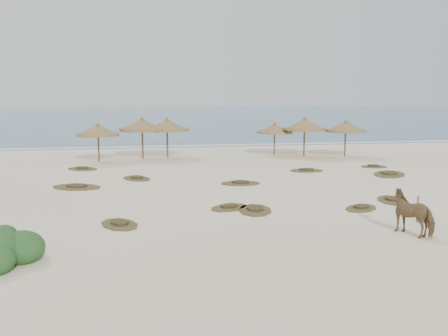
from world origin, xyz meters
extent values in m
plane|color=beige|center=(0.00, 0.00, 0.00)|extent=(160.00, 160.00, 0.00)
cube|color=#2A527F|center=(0.00, 75.00, 0.00)|extent=(200.00, 100.00, 0.01)
cube|color=white|center=(0.00, 26.00, 0.00)|extent=(70.00, 0.60, 0.01)
cylinder|color=brown|center=(-6.79, 17.42, 1.04)|extent=(0.12, 0.12, 2.08)
cylinder|color=olive|center=(-6.79, 17.42, 1.90)|extent=(3.19, 3.19, 0.18)
cone|color=olive|center=(-6.79, 17.42, 2.23)|extent=(3.08, 3.08, 0.74)
cone|color=olive|center=(-6.79, 17.42, 2.67)|extent=(0.36, 0.36, 0.22)
cylinder|color=brown|center=(-3.73, 18.47, 1.17)|extent=(0.13, 0.13, 2.33)
cylinder|color=olive|center=(-3.73, 18.47, 2.13)|extent=(3.58, 3.58, 0.20)
cone|color=olive|center=(-3.73, 18.47, 2.50)|extent=(3.46, 3.46, 0.83)
cone|color=olive|center=(-3.73, 18.47, 3.00)|extent=(0.40, 0.40, 0.24)
cylinder|color=brown|center=(-1.90, 18.70, 1.14)|extent=(0.13, 0.13, 2.27)
cylinder|color=olive|center=(-1.90, 18.70, 2.08)|extent=(3.89, 3.89, 0.19)
cone|color=olive|center=(-1.90, 18.70, 2.43)|extent=(3.76, 3.76, 0.81)
cone|color=olive|center=(-1.90, 18.70, 2.92)|extent=(0.39, 0.39, 0.24)
cylinder|color=brown|center=(8.36, 17.68, 1.13)|extent=(0.13, 0.13, 2.26)
cylinder|color=olive|center=(8.36, 17.68, 2.06)|extent=(3.63, 3.63, 0.19)
cone|color=olive|center=(8.36, 17.68, 2.42)|extent=(3.51, 3.51, 0.81)
cone|color=olive|center=(8.36, 17.68, 2.90)|extent=(0.39, 0.39, 0.24)
cylinder|color=brown|center=(6.33, 18.75, 0.96)|extent=(0.11, 0.11, 1.93)
cylinder|color=olive|center=(6.33, 18.75, 1.76)|extent=(3.44, 3.44, 0.17)
cone|color=olive|center=(6.33, 18.75, 2.07)|extent=(3.33, 3.33, 0.69)
cone|color=olive|center=(6.33, 18.75, 2.48)|extent=(0.33, 0.33, 0.20)
cylinder|color=brown|center=(11.36, 17.01, 1.06)|extent=(0.12, 0.12, 2.13)
cylinder|color=olive|center=(11.36, 17.01, 1.95)|extent=(4.04, 4.04, 0.18)
cone|color=olive|center=(11.36, 17.01, 2.28)|extent=(3.91, 3.91, 0.76)
cone|color=olive|center=(11.36, 17.01, 2.74)|extent=(0.36, 0.36, 0.22)
imported|color=brown|center=(5.48, -2.72, 0.76)|extent=(1.55, 1.99, 1.53)
cylinder|color=#6B5E50|center=(6.45, -1.34, 0.52)|extent=(0.08, 0.08, 1.04)
ellipsoid|color=#305B27|center=(-7.48, -3.31, 0.39)|extent=(1.37, 1.37, 1.03)
ellipsoid|color=#305B27|center=(-7.74, -2.80, 0.30)|extent=(1.03, 1.03, 0.77)
ellipsoid|color=#305B27|center=(-7.99, -3.14, 0.77)|extent=(0.77, 0.77, 0.58)
camera|label=1|loc=(-3.94, -18.35, 5.05)|focal=40.00mm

